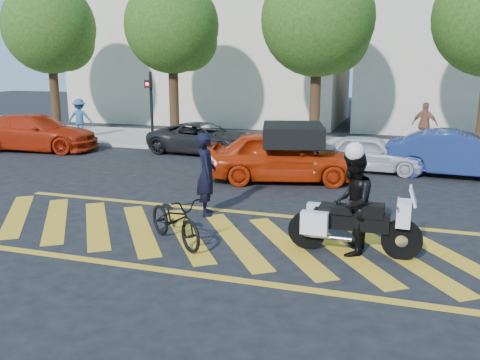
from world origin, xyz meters
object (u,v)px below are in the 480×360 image
(officer_moto, at_px, (352,203))
(red_convertible, at_px, (282,156))
(parked_left, at_px, (36,132))
(parked_mid_right, at_px, (370,153))
(parked_right, at_px, (459,154))
(police_motorcycle, at_px, (352,223))
(parked_mid_left, at_px, (204,138))
(officer_bike, at_px, (206,174))
(bicycle, at_px, (175,219))

(officer_moto, relative_size, red_convertible, 0.43)
(officer_moto, height_order, parked_left, officer_moto)
(parked_mid_right, distance_m, parked_right, 2.72)
(officer_moto, distance_m, parked_left, 15.72)
(police_motorcycle, distance_m, parked_right, 8.23)
(police_motorcycle, relative_size, parked_left, 0.49)
(parked_mid_left, bearing_deg, officer_bike, -152.10)
(officer_moto, relative_size, parked_mid_left, 0.45)
(officer_moto, xyz_separation_m, parked_mid_right, (-0.19, 7.83, -0.38))
(bicycle, distance_m, red_convertible, 6.09)
(bicycle, xyz_separation_m, parked_mid_left, (-3.35, 9.78, 0.11))
(red_convertible, relative_size, parked_right, 1.04)
(officer_moto, distance_m, parked_right, 8.24)
(parked_left, height_order, parked_mid_right, parked_left)
(officer_bike, relative_size, parked_left, 0.39)
(parked_right, bearing_deg, officer_moto, 165.73)
(bicycle, bearing_deg, parked_mid_left, 55.48)
(red_convertible, distance_m, parked_left, 11.21)
(officer_moto, height_order, parked_mid_right, officer_moto)
(officer_moto, height_order, red_convertible, officer_moto)
(officer_moto, bearing_deg, police_motorcycle, 93.41)
(officer_bike, xyz_separation_m, parked_mid_left, (-3.21, 7.72, -0.37))
(police_motorcycle, relative_size, red_convertible, 0.54)
(bicycle, xyz_separation_m, red_convertible, (0.73, 6.04, 0.28))
(red_convertible, distance_m, parked_mid_left, 5.54)
(bicycle, distance_m, police_motorcycle, 3.46)
(officer_moto, distance_m, red_convertible, 6.11)
(red_convertible, bearing_deg, officer_bike, 153.37)
(officer_bike, xyz_separation_m, red_convertible, (0.87, 3.98, -0.20))
(parked_mid_left, bearing_deg, parked_mid_right, -96.74)
(bicycle, bearing_deg, officer_moto, -44.32)
(parked_mid_left, bearing_deg, parked_left, 106.83)
(parked_mid_left, xyz_separation_m, parked_mid_right, (6.55, -1.40, -0.01))
(officer_bike, distance_m, police_motorcycle, 3.88)
(police_motorcycle, height_order, parked_left, parked_left)
(officer_bike, relative_size, parked_mid_left, 0.44)
(bicycle, relative_size, parked_mid_right, 0.54)
(bicycle, bearing_deg, parked_left, 87.25)
(police_motorcycle, relative_size, officer_moto, 1.27)
(bicycle, xyz_separation_m, parked_mid_right, (3.20, 8.38, 0.10))
(parked_left, xyz_separation_m, parked_mid_left, (6.88, 1.40, -0.13))
(officer_moto, bearing_deg, officer_bike, -112.16)
(parked_left, relative_size, parked_mid_right, 1.44)
(officer_bike, bearing_deg, parked_mid_left, -0.81)
(parked_mid_left, height_order, parked_mid_right, parked_mid_left)
(officer_moto, height_order, parked_right, officer_moto)
(officer_bike, distance_m, bicycle, 2.12)
(police_motorcycle, height_order, officer_moto, officer_moto)
(parked_left, height_order, parked_mid_left, parked_left)
(parked_right, bearing_deg, parked_mid_right, 93.61)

